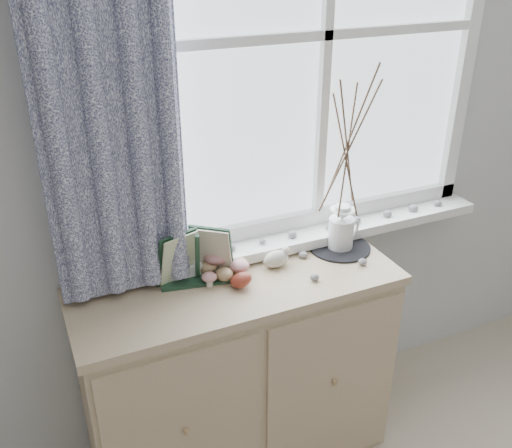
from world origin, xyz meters
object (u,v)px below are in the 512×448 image
sideboard (240,374)px  toadstool_cluster (221,260)px  twig_pitcher (348,144)px  botanical_book (199,259)px

sideboard → toadstool_cluster: (-0.03, 0.08, 0.48)m
sideboard → twig_pitcher: 0.98m
sideboard → twig_pitcher: size_ratio=1.58×
botanical_book → twig_pitcher: (0.60, 0.02, 0.33)m
sideboard → twig_pitcher: twig_pitcher is taller
twig_pitcher → botanical_book: bearing=157.5°
sideboard → botanical_book: bearing=158.8°
botanical_book → twig_pitcher: twig_pitcher is taller
botanical_book → twig_pitcher: 0.68m
botanical_book → toadstool_cluster: bearing=29.7°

